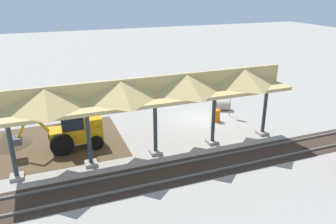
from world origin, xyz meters
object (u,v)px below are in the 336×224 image
(traffic_barrel, at_px, (216,115))
(concrete_pipe, at_px, (223,105))
(backhoe, at_px, (73,130))
(stop_sign, at_px, (231,94))

(traffic_barrel, bearing_deg, concrete_pipe, -131.86)
(backhoe, xyz_separation_m, concrete_pipe, (-12.31, -2.64, -0.85))
(backhoe, relative_size, traffic_barrel, 5.96)
(backhoe, height_order, concrete_pipe, backhoe)
(stop_sign, relative_size, backhoe, 0.47)
(stop_sign, xyz_separation_m, backhoe, (12.07, 1.25, -0.54))
(concrete_pipe, distance_m, traffic_barrel, 2.56)
(stop_sign, relative_size, concrete_pipe, 1.82)
(concrete_pipe, bearing_deg, backhoe, 12.10)
(stop_sign, height_order, concrete_pipe, stop_sign)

